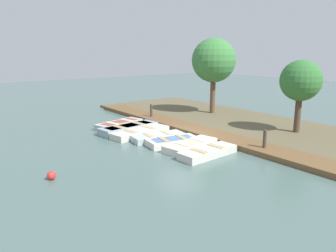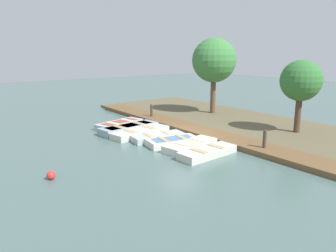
{
  "view_description": "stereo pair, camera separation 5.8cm",
  "coord_description": "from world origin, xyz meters",
  "px_view_note": "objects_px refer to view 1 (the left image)",
  "views": [
    {
      "loc": [
        10.97,
        13.23,
        4.67
      ],
      "look_at": [
        0.47,
        -0.59,
        0.65
      ],
      "focal_mm": 35.0,
      "sensor_mm": 36.0,
      "label": 1
    },
    {
      "loc": [
        10.93,
        13.26,
        4.67
      ],
      "look_at": [
        0.47,
        -0.59,
        0.65
      ],
      "focal_mm": 35.0,
      "sensor_mm": 36.0,
      "label": 2
    }
  ],
  "objects_px": {
    "park_tree_far_left": "(214,61)",
    "rowboat_1": "(129,128)",
    "mooring_post_far": "(265,141)",
    "buoy": "(51,175)",
    "rowboat_4": "(173,141)",
    "rowboat_6": "(208,152)",
    "rowboat_3": "(158,137)",
    "park_tree_left": "(301,81)",
    "rowboat_0": "(119,124)",
    "rowboat_5": "(191,145)",
    "mooring_post_near": "(151,112)",
    "rowboat_2": "(141,132)"
  },
  "relations": [
    {
      "from": "mooring_post_near",
      "to": "park_tree_left",
      "type": "relative_size",
      "value": 0.27
    },
    {
      "from": "rowboat_1",
      "to": "rowboat_2",
      "type": "relative_size",
      "value": 1.01
    },
    {
      "from": "rowboat_6",
      "to": "buoy",
      "type": "height_order",
      "value": "rowboat_6"
    },
    {
      "from": "rowboat_0",
      "to": "rowboat_5",
      "type": "distance_m",
      "value": 6.17
    },
    {
      "from": "rowboat_6",
      "to": "mooring_post_far",
      "type": "distance_m",
      "value": 2.76
    },
    {
      "from": "rowboat_0",
      "to": "rowboat_4",
      "type": "height_order",
      "value": "rowboat_0"
    },
    {
      "from": "rowboat_3",
      "to": "park_tree_far_left",
      "type": "relative_size",
      "value": 0.53
    },
    {
      "from": "rowboat_4",
      "to": "rowboat_5",
      "type": "height_order",
      "value": "rowboat_5"
    },
    {
      "from": "mooring_post_far",
      "to": "park_tree_far_left",
      "type": "xyz_separation_m",
      "value": [
        -4.6,
        -8.06,
        3.38
      ]
    },
    {
      "from": "rowboat_3",
      "to": "buoy",
      "type": "distance_m",
      "value": 6.68
    },
    {
      "from": "rowboat_6",
      "to": "park_tree_left",
      "type": "distance_m",
      "value": 7.25
    },
    {
      "from": "rowboat_2",
      "to": "rowboat_5",
      "type": "height_order",
      "value": "rowboat_5"
    },
    {
      "from": "rowboat_0",
      "to": "buoy",
      "type": "height_order",
      "value": "rowboat_0"
    },
    {
      "from": "rowboat_5",
      "to": "mooring_post_far",
      "type": "relative_size",
      "value": 2.76
    },
    {
      "from": "rowboat_0",
      "to": "park_tree_left",
      "type": "bearing_deg",
      "value": 118.6
    },
    {
      "from": "rowboat_0",
      "to": "park_tree_left",
      "type": "height_order",
      "value": "park_tree_left"
    },
    {
      "from": "rowboat_3",
      "to": "rowboat_5",
      "type": "height_order",
      "value": "rowboat_5"
    },
    {
      "from": "park_tree_far_left",
      "to": "rowboat_2",
      "type": "bearing_deg",
      "value": 14.13
    },
    {
      "from": "rowboat_0",
      "to": "rowboat_5",
      "type": "height_order",
      "value": "rowboat_0"
    },
    {
      "from": "rowboat_3",
      "to": "park_tree_left",
      "type": "height_order",
      "value": "park_tree_left"
    },
    {
      "from": "rowboat_1",
      "to": "buoy",
      "type": "distance_m",
      "value": 7.51
    },
    {
      "from": "rowboat_1",
      "to": "buoy",
      "type": "xyz_separation_m",
      "value": [
        5.98,
        4.54,
        -0.06
      ]
    },
    {
      "from": "park_tree_far_left",
      "to": "rowboat_1",
      "type": "bearing_deg",
      "value": 6.02
    },
    {
      "from": "rowboat_1",
      "to": "mooring_post_near",
      "type": "relative_size",
      "value": 3.3
    },
    {
      "from": "rowboat_0",
      "to": "rowboat_4",
      "type": "bearing_deg",
      "value": 79.16
    },
    {
      "from": "rowboat_1",
      "to": "buoy",
      "type": "relative_size",
      "value": 11.33
    },
    {
      "from": "mooring_post_far",
      "to": "buoy",
      "type": "distance_m",
      "value": 9.39
    },
    {
      "from": "rowboat_1",
      "to": "park_tree_far_left",
      "type": "distance_m",
      "value": 8.51
    },
    {
      "from": "rowboat_3",
      "to": "mooring_post_near",
      "type": "bearing_deg",
      "value": -110.85
    },
    {
      "from": "rowboat_4",
      "to": "mooring_post_far",
      "type": "height_order",
      "value": "mooring_post_far"
    },
    {
      "from": "rowboat_1",
      "to": "rowboat_6",
      "type": "xyz_separation_m",
      "value": [
        -0.56,
        6.03,
        -0.04
      ]
    },
    {
      "from": "rowboat_5",
      "to": "park_tree_far_left",
      "type": "xyz_separation_m",
      "value": [
        -6.93,
        -5.52,
        3.77
      ]
    },
    {
      "from": "rowboat_6",
      "to": "park_tree_far_left",
      "type": "height_order",
      "value": "park_tree_far_left"
    },
    {
      "from": "rowboat_2",
      "to": "rowboat_4",
      "type": "height_order",
      "value": "rowboat_2"
    },
    {
      "from": "rowboat_2",
      "to": "mooring_post_far",
      "type": "relative_size",
      "value": 3.26
    },
    {
      "from": "rowboat_6",
      "to": "rowboat_5",
      "type": "bearing_deg",
      "value": -98.14
    },
    {
      "from": "rowboat_3",
      "to": "mooring_post_near",
      "type": "xyz_separation_m",
      "value": [
        -2.64,
        -4.49,
        0.4
      ]
    },
    {
      "from": "park_tree_far_left",
      "to": "park_tree_left",
      "type": "relative_size",
      "value": 1.33
    },
    {
      "from": "rowboat_4",
      "to": "mooring_post_far",
      "type": "xyz_separation_m",
      "value": [
        -2.57,
        3.64,
        0.39
      ]
    },
    {
      "from": "rowboat_4",
      "to": "mooring_post_far",
      "type": "bearing_deg",
      "value": 135.82
    },
    {
      "from": "rowboat_2",
      "to": "park_tree_left",
      "type": "relative_size",
      "value": 0.87
    },
    {
      "from": "mooring_post_far",
      "to": "mooring_post_near",
      "type": "bearing_deg",
      "value": -90.0
    },
    {
      "from": "rowboat_2",
      "to": "park_tree_far_left",
      "type": "relative_size",
      "value": 0.66
    },
    {
      "from": "rowboat_0",
      "to": "buoy",
      "type": "relative_size",
      "value": 10.04
    },
    {
      "from": "rowboat_2",
      "to": "rowboat_0",
      "type": "bearing_deg",
      "value": -98.93
    },
    {
      "from": "rowboat_0",
      "to": "park_tree_left",
      "type": "relative_size",
      "value": 0.78
    },
    {
      "from": "rowboat_6",
      "to": "park_tree_far_left",
      "type": "xyz_separation_m",
      "value": [
        -7.04,
        -6.83,
        3.77
      ]
    },
    {
      "from": "rowboat_0",
      "to": "rowboat_3",
      "type": "relative_size",
      "value": 1.1
    },
    {
      "from": "rowboat_2",
      "to": "park_tree_far_left",
      "type": "bearing_deg",
      "value": -174.03
    },
    {
      "from": "rowboat_4",
      "to": "rowboat_6",
      "type": "relative_size",
      "value": 0.94
    }
  ]
}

